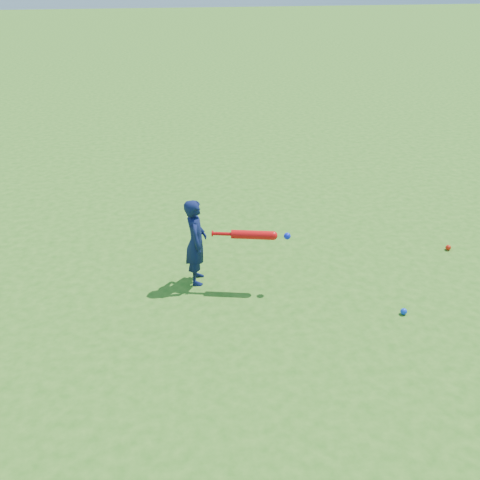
{
  "coord_description": "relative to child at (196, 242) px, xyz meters",
  "views": [
    {
      "loc": [
        -0.12,
        -5.62,
        3.35
      ],
      "look_at": [
        0.73,
        -0.39,
        0.56
      ],
      "focal_mm": 40.0,
      "sensor_mm": 36.0,
      "label": 1
    }
  ],
  "objects": [
    {
      "name": "ground",
      "position": [
        -0.25,
        0.27,
        -0.51
      ],
      "size": [
        80.0,
        80.0,
        0.0
      ],
      "primitive_type": "plane",
      "color": "#2D6718",
      "rests_on": "ground"
    },
    {
      "name": "child",
      "position": [
        0.0,
        0.0,
        0.0
      ],
      "size": [
        0.28,
        0.4,
        1.03
      ],
      "primitive_type": "imported",
      "rotation": [
        0.0,
        0.0,
        1.47
      ],
      "color": "#0D153F",
      "rests_on": "ground"
    },
    {
      "name": "ground_ball_red",
      "position": [
        3.28,
        0.22,
        -0.48
      ],
      "size": [
        0.07,
        0.07,
        0.07
      ],
      "primitive_type": "sphere",
      "color": "red",
      "rests_on": "ground"
    },
    {
      "name": "ground_ball_blue",
      "position": [
        2.1,
        -1.03,
        -0.48
      ],
      "size": [
        0.07,
        0.07,
        0.07
      ],
      "primitive_type": "sphere",
      "color": "#0C38D9",
      "rests_on": "ground"
    },
    {
      "name": "bat_swing",
      "position": [
        0.65,
        -0.21,
        0.14
      ],
      "size": [
        0.86,
        0.27,
        0.1
      ],
      "rotation": [
        0.0,
        0.0,
        -0.24
      ],
      "color": "red",
      "rests_on": "ground"
    }
  ]
}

